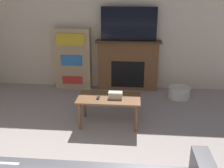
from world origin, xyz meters
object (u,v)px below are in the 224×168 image
at_px(fireplace, 128,65).
at_px(coffee_table, 109,101).
at_px(storage_basket, 179,92).
at_px(tv, 129,24).
at_px(bookshelf, 73,59).

distance_m(fireplace, coffee_table, 1.69).
bearing_deg(fireplace, storage_basket, -22.16).
height_order(tv, storage_basket, tv).
relative_size(bookshelf, storage_basket, 3.07).
xyz_separation_m(coffee_table, storage_basket, (1.32, 1.23, -0.29)).
height_order(fireplace, storage_basket, fireplace).
bearing_deg(coffee_table, bookshelf, 120.25).
bearing_deg(storage_basket, tv, 158.76).
distance_m(fireplace, storage_basket, 1.23).
height_order(coffee_table, storage_basket, coffee_table).
bearing_deg(coffee_table, tv, 81.29).
height_order(tv, bookshelf, tv).
bearing_deg(fireplace, bookshelf, -178.95).
bearing_deg(bookshelf, fireplace, 1.05).
xyz_separation_m(fireplace, storage_basket, (1.07, -0.44, -0.43)).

